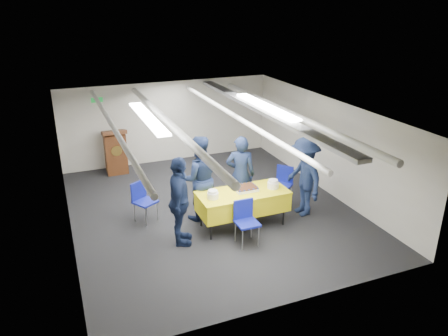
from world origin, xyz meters
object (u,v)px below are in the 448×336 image
(sheet_cake, at_px, (245,188))
(chair_right, at_px, (283,181))
(serving_table, at_px, (243,201))
(sailor_b, at_px, (199,178))
(podium, at_px, (116,151))
(sailor_c, at_px, (179,202))
(sailor_a, at_px, (240,174))
(chair_near, at_px, (245,217))
(sailor_d, at_px, (304,177))
(chair_left, at_px, (142,197))

(sheet_cake, xyz_separation_m, chair_right, (1.24, 0.61, -0.28))
(serving_table, xyz_separation_m, sailor_b, (-0.72, 0.67, 0.37))
(podium, distance_m, sailor_c, 4.21)
(sailor_c, bearing_deg, chair_right, -53.09)
(sheet_cake, xyz_separation_m, sailor_a, (0.15, 0.59, 0.06))
(sailor_b, bearing_deg, podium, -62.93)
(podium, height_order, chair_near, podium)
(podium, distance_m, chair_near, 4.91)
(sailor_c, bearing_deg, sailor_d, -66.77)
(sailor_a, bearing_deg, sailor_c, 51.37)
(podium, height_order, sailor_d, sailor_d)
(sailor_a, distance_m, sailor_d, 1.37)
(sailor_b, bearing_deg, chair_left, -10.50)
(chair_left, height_order, sailor_a, sailor_a)
(serving_table, relative_size, sailor_d, 1.07)
(chair_left, bearing_deg, sailor_d, -16.87)
(serving_table, xyz_separation_m, sailor_c, (-1.40, -0.19, 0.33))
(chair_right, bearing_deg, podium, 135.02)
(sheet_cake, bearing_deg, sailor_b, 143.72)
(chair_right, bearing_deg, chair_near, -140.03)
(serving_table, relative_size, podium, 1.49)
(sheet_cake, height_order, podium, podium)
(chair_right, relative_size, sailor_a, 0.50)
(sailor_b, height_order, sailor_d, sailor_b)
(chair_near, bearing_deg, sailor_b, 111.25)
(podium, bearing_deg, sailor_b, -69.42)
(serving_table, distance_m, sailor_c, 1.45)
(serving_table, xyz_separation_m, sailor_a, (0.24, 0.66, 0.31))
(chair_left, relative_size, sailor_a, 0.50)
(sailor_c, bearing_deg, podium, 26.88)
(serving_table, height_order, sailor_b, sailor_b)
(chair_left, relative_size, sailor_b, 0.47)
(podium, bearing_deg, sheet_cake, -62.25)
(sheet_cake, xyz_separation_m, podium, (-2.05, 3.90, -0.20))
(chair_left, xyz_separation_m, sailor_d, (3.32, -1.01, 0.34))
(chair_left, xyz_separation_m, sailor_b, (1.15, -0.35, 0.40))
(sailor_b, bearing_deg, sheet_cake, 150.21)
(sheet_cake, height_order, sailor_a, sailor_a)
(sailor_b, bearing_deg, sailor_d, 169.69)
(sheet_cake, xyz_separation_m, sailor_d, (1.36, -0.06, 0.06))
(serving_table, bearing_deg, sailor_c, -172.26)
(podium, bearing_deg, sailor_c, -82.30)
(serving_table, distance_m, sailor_b, 1.05)
(sheet_cake, bearing_deg, chair_left, 154.24)
(chair_left, height_order, sailor_d, sailor_d)
(chair_left, distance_m, sailor_c, 1.35)
(chair_near, bearing_deg, sheet_cake, 65.61)
(chair_right, height_order, sailor_d, sailor_d)
(serving_table, distance_m, chair_left, 2.13)
(chair_right, distance_m, sailor_d, 0.76)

